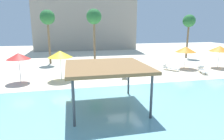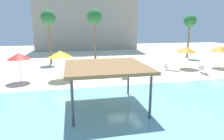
{
  "view_description": "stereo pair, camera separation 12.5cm",
  "coord_description": "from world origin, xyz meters",
  "px_view_note": "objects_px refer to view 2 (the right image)",
  "views": [
    {
      "loc": [
        -4.04,
        -13.59,
        4.91
      ],
      "look_at": [
        -0.58,
        2.0,
        1.3
      ],
      "focal_mm": 31.02,
      "sensor_mm": 36.0,
      "label": 1
    },
    {
      "loc": [
        -3.92,
        -13.62,
        4.91
      ],
      "look_at": [
        -0.58,
        2.0,
        1.3
      ],
      "focal_mm": 31.02,
      "sensor_mm": 36.0,
      "label": 2
    }
  ],
  "objects_px": {
    "beach_umbrella_orange_1": "(186,49)",
    "lounge_chair_0": "(87,69)",
    "lounge_chair_2": "(203,70)",
    "palm_tree_0": "(48,19)",
    "beach_umbrella_yellow_0": "(60,54)",
    "palm_tree_1": "(95,18)",
    "lounge_chair_4": "(125,74)",
    "beach_umbrella_orange_4": "(221,49)",
    "palm_tree_3": "(190,22)",
    "shade_pavilion": "(106,67)",
    "lounge_chair_1": "(171,67)",
    "beach_umbrella_red_2": "(19,56)"
  },
  "relations": [
    {
      "from": "shade_pavilion",
      "to": "lounge_chair_0",
      "type": "bearing_deg",
      "value": 92.11
    },
    {
      "from": "shade_pavilion",
      "to": "beach_umbrella_yellow_0",
      "type": "xyz_separation_m",
      "value": [
        -2.95,
        7.21,
        -0.1
      ]
    },
    {
      "from": "beach_umbrella_orange_1",
      "to": "lounge_chair_0",
      "type": "bearing_deg",
      "value": 177.76
    },
    {
      "from": "beach_umbrella_yellow_0",
      "to": "palm_tree_1",
      "type": "distance_m",
      "value": 8.48
    },
    {
      "from": "palm_tree_0",
      "to": "beach_umbrella_orange_4",
      "type": "bearing_deg",
      "value": -19.75
    },
    {
      "from": "beach_umbrella_orange_1",
      "to": "palm_tree_3",
      "type": "height_order",
      "value": "palm_tree_3"
    },
    {
      "from": "lounge_chair_2",
      "to": "beach_umbrella_red_2",
      "type": "bearing_deg",
      "value": -71.92
    },
    {
      "from": "beach_umbrella_orange_1",
      "to": "palm_tree_3",
      "type": "bearing_deg",
      "value": 55.55
    },
    {
      "from": "beach_umbrella_orange_1",
      "to": "palm_tree_0",
      "type": "distance_m",
      "value": 17.63
    },
    {
      "from": "palm_tree_1",
      "to": "lounge_chair_0",
      "type": "bearing_deg",
      "value": -109.61
    },
    {
      "from": "lounge_chair_0",
      "to": "lounge_chair_2",
      "type": "xyz_separation_m",
      "value": [
        12.19,
        -3.04,
        0.0
      ]
    },
    {
      "from": "beach_umbrella_orange_4",
      "to": "palm_tree_0",
      "type": "distance_m",
      "value": 21.65
    },
    {
      "from": "palm_tree_3",
      "to": "palm_tree_0",
      "type": "bearing_deg",
      "value": -178.93
    },
    {
      "from": "shade_pavilion",
      "to": "beach_umbrella_orange_1",
      "type": "height_order",
      "value": "shade_pavilion"
    },
    {
      "from": "lounge_chair_1",
      "to": "shade_pavilion",
      "type": "bearing_deg",
      "value": -80.97
    },
    {
      "from": "beach_umbrella_yellow_0",
      "to": "palm_tree_0",
      "type": "xyz_separation_m",
      "value": [
        -1.71,
        8.69,
        3.43
      ]
    },
    {
      "from": "beach_umbrella_orange_1",
      "to": "palm_tree_1",
      "type": "distance_m",
      "value": 11.72
    },
    {
      "from": "lounge_chair_2",
      "to": "palm_tree_0",
      "type": "relative_size",
      "value": 0.28
    },
    {
      "from": "lounge_chair_2",
      "to": "palm_tree_0",
      "type": "distance_m",
      "value": 19.68
    },
    {
      "from": "beach_umbrella_orange_4",
      "to": "lounge_chair_4",
      "type": "xyz_separation_m",
      "value": [
        -12.33,
        -1.91,
        -1.99
      ]
    },
    {
      "from": "shade_pavilion",
      "to": "palm_tree_3",
      "type": "xyz_separation_m",
      "value": [
        16.1,
        16.29,
        3.04
      ]
    },
    {
      "from": "beach_umbrella_yellow_0",
      "to": "palm_tree_0",
      "type": "bearing_deg",
      "value": 101.11
    },
    {
      "from": "palm_tree_0",
      "to": "palm_tree_1",
      "type": "xyz_separation_m",
      "value": [
        5.75,
        -2.1,
        0.04
      ]
    },
    {
      "from": "beach_umbrella_orange_1",
      "to": "beach_umbrella_orange_4",
      "type": "bearing_deg",
      "value": -7.88
    },
    {
      "from": "palm_tree_1",
      "to": "palm_tree_3",
      "type": "height_order",
      "value": "palm_tree_1"
    },
    {
      "from": "shade_pavilion",
      "to": "lounge_chair_4",
      "type": "distance_m",
      "value": 7.77
    },
    {
      "from": "beach_umbrella_orange_1",
      "to": "lounge_chair_2",
      "type": "relative_size",
      "value": 1.31
    },
    {
      "from": "lounge_chair_2",
      "to": "palm_tree_3",
      "type": "bearing_deg",
      "value": 175.7
    },
    {
      "from": "lounge_chair_0",
      "to": "palm_tree_0",
      "type": "distance_m",
      "value": 9.34
    },
    {
      "from": "palm_tree_0",
      "to": "palm_tree_3",
      "type": "xyz_separation_m",
      "value": [
        20.75,
        0.39,
        -0.3
      ]
    },
    {
      "from": "lounge_chair_4",
      "to": "palm_tree_0",
      "type": "height_order",
      "value": "palm_tree_0"
    },
    {
      "from": "beach_umbrella_red_2",
      "to": "beach_umbrella_orange_4",
      "type": "height_order",
      "value": "beach_umbrella_orange_4"
    },
    {
      "from": "beach_umbrella_yellow_0",
      "to": "lounge_chair_2",
      "type": "relative_size",
      "value": 1.38
    },
    {
      "from": "beach_umbrella_orange_1",
      "to": "lounge_chair_1",
      "type": "distance_m",
      "value": 3.01
    },
    {
      "from": "shade_pavilion",
      "to": "beach_umbrella_red_2",
      "type": "height_order",
      "value": "shade_pavilion"
    },
    {
      "from": "beach_umbrella_red_2",
      "to": "beach_umbrella_orange_4",
      "type": "relative_size",
      "value": 0.99
    },
    {
      "from": "beach_umbrella_yellow_0",
      "to": "lounge_chair_1",
      "type": "distance_m",
      "value": 12.27
    },
    {
      "from": "beach_umbrella_orange_1",
      "to": "beach_umbrella_orange_4",
      "type": "xyz_separation_m",
      "value": [
        4.17,
        -0.58,
        0.05
      ]
    },
    {
      "from": "beach_umbrella_orange_4",
      "to": "lounge_chair_2",
      "type": "height_order",
      "value": "beach_umbrella_orange_4"
    },
    {
      "from": "lounge_chair_4",
      "to": "palm_tree_1",
      "type": "relative_size",
      "value": 0.28
    },
    {
      "from": "beach_umbrella_orange_4",
      "to": "lounge_chair_1",
      "type": "bearing_deg",
      "value": -179.64
    },
    {
      "from": "beach_umbrella_yellow_0",
      "to": "lounge_chair_4",
      "type": "xyz_separation_m",
      "value": [
        6.07,
        -0.43,
        -2.1
      ]
    },
    {
      "from": "shade_pavilion",
      "to": "palm_tree_3",
      "type": "bearing_deg",
      "value": 45.33
    },
    {
      "from": "lounge_chair_2",
      "to": "palm_tree_1",
      "type": "xyz_separation_m",
      "value": [
        -10.74,
        7.12,
        5.57
      ]
    },
    {
      "from": "beach_umbrella_yellow_0",
      "to": "lounge_chair_0",
      "type": "relative_size",
      "value": 1.43
    },
    {
      "from": "shade_pavilion",
      "to": "beach_umbrella_yellow_0",
      "type": "distance_m",
      "value": 7.79
    },
    {
      "from": "beach_umbrella_yellow_0",
      "to": "lounge_chair_0",
      "type": "height_order",
      "value": "beach_umbrella_yellow_0"
    },
    {
      "from": "beach_umbrella_red_2",
      "to": "palm_tree_0",
      "type": "bearing_deg",
      "value": 78.03
    },
    {
      "from": "lounge_chair_4",
      "to": "palm_tree_3",
      "type": "bearing_deg",
      "value": 141.6
    },
    {
      "from": "lounge_chair_4",
      "to": "beach_umbrella_orange_4",
      "type": "bearing_deg",
      "value": 114.16
    }
  ]
}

